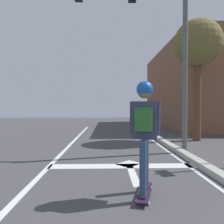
{
  "coord_description": "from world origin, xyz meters",
  "views": [
    {
      "loc": [
        0.83,
        0.8,
        1.43
      ],
      "look_at": [
        1.02,
        7.97,
        1.27
      ],
      "focal_mm": 33.41,
      "sensor_mm": 36.0,
      "label": 1
    }
  ],
  "objects_px": {
    "skateboard": "(144,192)",
    "skater": "(144,121)",
    "traffic_signal_mast": "(144,22)",
    "roadside_tree": "(198,46)"
  },
  "relations": [
    {
      "from": "skateboard",
      "to": "skater",
      "type": "xyz_separation_m",
      "value": [
        -0.0,
        -0.01,
        1.15
      ]
    },
    {
      "from": "skateboard",
      "to": "traffic_signal_mast",
      "type": "bearing_deg",
      "value": 80.19
    },
    {
      "from": "skater",
      "to": "roadside_tree",
      "type": "xyz_separation_m",
      "value": [
        3.28,
        5.55,
        2.84
      ]
    },
    {
      "from": "skateboard",
      "to": "skater",
      "type": "distance_m",
      "value": 1.15
    },
    {
      "from": "skater",
      "to": "roadside_tree",
      "type": "relative_size",
      "value": 0.34
    },
    {
      "from": "skater",
      "to": "traffic_signal_mast",
      "type": "distance_m",
      "value": 4.36
    },
    {
      "from": "skater",
      "to": "traffic_signal_mast",
      "type": "bearing_deg",
      "value": 80.16
    },
    {
      "from": "traffic_signal_mast",
      "to": "roadside_tree",
      "type": "height_order",
      "value": "traffic_signal_mast"
    },
    {
      "from": "skateboard",
      "to": "roadside_tree",
      "type": "height_order",
      "value": "roadside_tree"
    },
    {
      "from": "skateboard",
      "to": "skater",
      "type": "relative_size",
      "value": 0.5
    }
  ]
}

